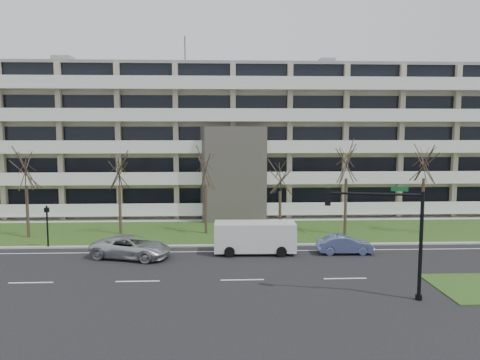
{
  "coord_description": "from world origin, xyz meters",
  "views": [
    {
      "loc": [
        -1.24,
        -26.19,
        8.52
      ],
      "look_at": [
        0.29,
        10.0,
        4.77
      ],
      "focal_mm": 35.0,
      "sensor_mm": 36.0,
      "label": 1
    }
  ],
  "objects_px": {
    "traffic_signal": "(388,226)",
    "pedestrian_signal": "(47,221)",
    "blue_sedan": "(345,245)",
    "silver_pickup": "(132,247)",
    "white_van": "(256,235)"
  },
  "relations": [
    {
      "from": "silver_pickup",
      "to": "pedestrian_signal",
      "type": "bearing_deg",
      "value": 82.69
    },
    {
      "from": "traffic_signal",
      "to": "pedestrian_signal",
      "type": "relative_size",
      "value": 1.83
    },
    {
      "from": "blue_sedan",
      "to": "traffic_signal",
      "type": "bearing_deg",
      "value": 179.23
    },
    {
      "from": "blue_sedan",
      "to": "white_van",
      "type": "distance_m",
      "value": 6.26
    },
    {
      "from": "silver_pickup",
      "to": "blue_sedan",
      "type": "bearing_deg",
      "value": -71.36
    },
    {
      "from": "silver_pickup",
      "to": "traffic_signal",
      "type": "height_order",
      "value": "traffic_signal"
    },
    {
      "from": "white_van",
      "to": "traffic_signal",
      "type": "xyz_separation_m",
      "value": [
        6.0,
        -9.15,
        2.43
      ]
    },
    {
      "from": "blue_sedan",
      "to": "silver_pickup",
      "type": "bearing_deg",
      "value": 92.65
    },
    {
      "from": "blue_sedan",
      "to": "white_van",
      "type": "relative_size",
      "value": 0.68
    },
    {
      "from": "blue_sedan",
      "to": "white_van",
      "type": "bearing_deg",
      "value": 87.23
    },
    {
      "from": "silver_pickup",
      "to": "white_van",
      "type": "relative_size",
      "value": 0.94
    },
    {
      "from": "traffic_signal",
      "to": "silver_pickup",
      "type": "bearing_deg",
      "value": 163.26
    },
    {
      "from": "blue_sedan",
      "to": "pedestrian_signal",
      "type": "bearing_deg",
      "value": 84.15
    },
    {
      "from": "silver_pickup",
      "to": "traffic_signal",
      "type": "bearing_deg",
      "value": -103.03
    },
    {
      "from": "silver_pickup",
      "to": "traffic_signal",
      "type": "relative_size",
      "value": 0.93
    }
  ]
}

